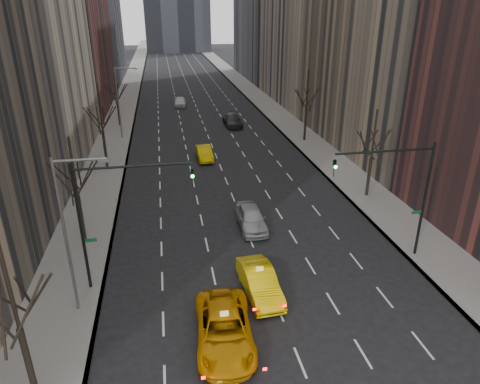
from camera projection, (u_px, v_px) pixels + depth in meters
sidewalk_left at (126, 101)px, 78.29m from camera, size 4.50×320.00×0.15m
sidewalk_right at (257, 96)px, 82.30m from camera, size 4.50×320.00×0.15m
tree_lw_a at (20, 330)px, 17.22m from camera, size 3.36×3.50×8.28m
tree_lw_b at (78, 196)px, 29.93m from camera, size 3.36×3.50×7.82m
tree_lw_c at (103, 131)px, 44.25m from camera, size 3.36×3.50×8.74m
tree_lw_d at (117, 101)px, 60.69m from camera, size 3.36×3.50×7.36m
tree_rw_b at (371, 158)px, 37.47m from camera, size 3.36×3.50×7.82m
tree_rw_c at (306, 110)px, 53.60m from camera, size 3.36×3.50×8.74m
traffic_mast_left at (109, 205)px, 24.28m from camera, size 6.69×0.39×8.00m
traffic_mast_right at (404, 184)px, 27.26m from camera, size 6.69×0.39×8.00m
streetlight_near at (70, 222)px, 22.14m from camera, size 2.83×0.22×9.00m
streetlight_far at (120, 96)px, 53.74m from camera, size 2.83×0.22×9.00m
taxi_suv at (224, 329)px, 21.66m from camera, size 3.23×6.30×1.70m
taxi_sedan at (260, 282)px, 25.40m from camera, size 2.09×5.13×1.65m
silver_sedan_ahead at (251, 218)px, 33.11m from camera, size 2.04×4.99×1.70m
far_taxi at (204, 153)px, 48.14m from camera, size 1.75×4.63×1.51m
far_suv_grey at (233, 120)px, 61.83m from camera, size 2.47×5.77×1.66m
far_car_white at (180, 102)px, 73.95m from camera, size 2.25×4.92×1.64m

